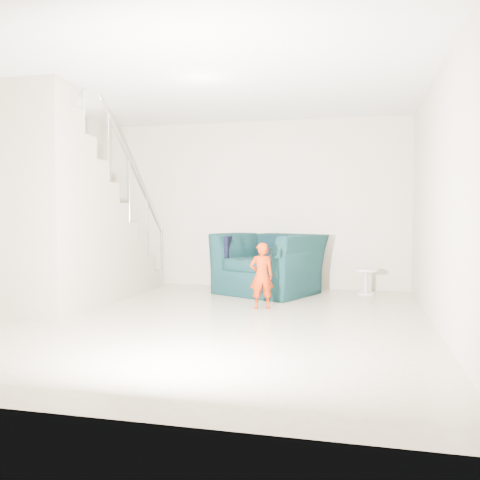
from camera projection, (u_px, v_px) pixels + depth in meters
name	position (u px, v px, depth m)	size (l,w,h in m)	color
floor	(203.00, 321.00, 5.71)	(5.50, 5.50, 0.00)	tan
ceiling	(202.00, 77.00, 5.57)	(5.50, 5.50, 0.00)	silver
back_wall	(253.00, 205.00, 8.32)	(5.00, 5.00, 0.00)	#BFB09C
front_wall	(60.00, 189.00, 2.97)	(5.00, 5.00, 0.00)	#BFB09C
left_wall	(7.00, 202.00, 6.22)	(5.50, 5.50, 0.00)	#BFB09C
right_wall	(441.00, 199.00, 5.07)	(5.50, 5.50, 0.00)	#BFB09C
armchair	(269.00, 263.00, 7.66)	(1.39, 1.21, 0.90)	black
toddler	(262.00, 276.00, 6.41)	(0.31, 0.20, 0.84)	#9B2405
side_table	(366.00, 277.00, 7.57)	(0.39, 0.39, 0.39)	silver
staircase	(70.00, 233.00, 6.66)	(1.02, 3.03, 3.62)	#ADA089
cushion	(275.00, 246.00, 7.95)	(0.40, 0.11, 0.38)	black
throw	(230.00, 255.00, 7.74)	(0.05, 0.53, 0.60)	black
phone	(271.00, 252.00, 6.30)	(0.02, 0.05, 0.10)	black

